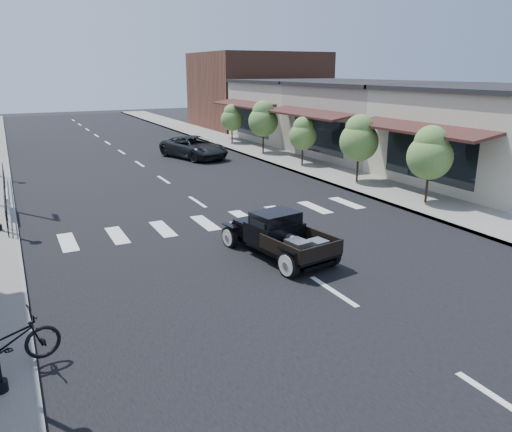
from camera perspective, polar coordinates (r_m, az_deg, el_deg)
name	(u,v)px	position (r m, az deg, el deg)	size (l,w,h in m)	color
ground	(276,255)	(15.35, 2.36, -4.42)	(120.00, 120.00, 0.00)	black
road	(148,170)	(28.93, -12.20, 5.18)	(14.00, 80.00, 0.02)	black
road_markings	(176,188)	(24.22, -9.16, 3.17)	(12.00, 60.00, 0.06)	silver
sidewalk_right	(280,157)	(32.05, 2.72, 6.71)	(3.00, 80.00, 0.15)	gray
storefront_near	(505,137)	(27.70, 26.53, 8.05)	(10.00, 9.00, 4.50)	beige
storefront_mid	(383,121)	(33.85, 14.30, 10.47)	(10.00, 9.00, 4.50)	#A19687
storefront_far	(308,111)	(41.07, 5.98, 11.83)	(10.00, 9.00, 4.50)	#B3AB97
far_building_right	(258,91)	(49.93, 0.18, 14.15)	(11.00, 10.00, 7.00)	brown
railing	(5,191)	(23.05, -26.79, 2.59)	(0.08, 10.00, 1.00)	black
banner	(9,207)	(21.14, -26.43, 0.96)	(0.04, 2.20, 0.60)	silver
small_tree_a	(429,166)	(21.59, 19.15, 5.42)	(1.84, 1.84, 3.06)	#567D39
small_tree_b	(358,149)	(24.96, 11.63, 7.46)	(1.88, 1.88, 3.14)	#567D39
small_tree_c	(303,142)	(29.16, 5.35, 8.46)	(1.58, 1.58, 2.63)	#567D39
small_tree_d	(263,128)	(33.39, 0.83, 10.07)	(1.95, 1.95, 3.26)	#567D39
small_tree_e	(232,124)	(37.98, -2.77, 10.44)	(1.65, 1.65, 2.75)	#567D39
hotrod_pickup	(279,235)	(14.94, 2.65, -2.16)	(1.89, 4.05, 1.40)	black
second_car	(194,148)	(32.21, -7.11, 7.77)	(2.30, 4.99, 1.39)	black
motorcycle	(4,344)	(10.40, -26.82, -12.94)	(0.68, 1.96, 1.03)	black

